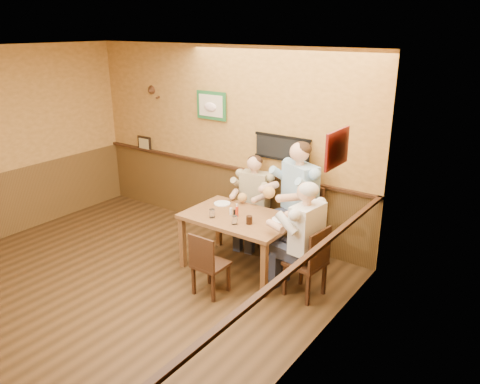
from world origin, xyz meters
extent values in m
plane|color=#311F0E|center=(0.00, 0.00, 0.00)|extent=(5.00, 5.00, 0.00)
cube|color=silver|center=(0.00, 0.00, 2.80)|extent=(5.00, 5.00, 0.02)
cube|color=#BF8C43|center=(0.00, 2.50, 1.40)|extent=(5.00, 0.02, 2.80)
cube|color=#BF8C43|center=(2.50, 0.00, 1.40)|extent=(0.02, 5.00, 2.80)
cube|color=brown|center=(0.00, 2.48, 0.50)|extent=(5.00, 0.02, 1.00)
cube|color=brown|center=(2.48, 0.00, 0.50)|extent=(0.02, 5.00, 1.00)
cube|color=black|center=(1.04, 2.46, 1.45)|extent=(0.88, 0.03, 0.34)
cube|color=#205D2E|center=(-0.20, 2.46, 1.92)|extent=(0.54, 0.03, 0.42)
cube|color=black|center=(-1.70, 2.46, 1.12)|extent=(0.30, 0.03, 0.26)
cube|color=maroon|center=(2.46, 1.05, 1.95)|extent=(0.03, 0.48, 0.36)
cube|color=brown|center=(0.99, 1.50, 0.72)|extent=(1.40, 0.90, 0.05)
cube|color=brown|center=(0.35, 1.11, 0.35)|extent=(0.07, 0.07, 0.70)
cube|color=brown|center=(1.63, 1.11, 0.35)|extent=(0.07, 0.07, 0.70)
cube|color=brown|center=(0.35, 1.89, 0.35)|extent=(0.07, 0.07, 0.70)
cube|color=brown|center=(1.63, 1.89, 0.35)|extent=(0.07, 0.07, 0.70)
cylinder|color=silver|center=(0.74, 1.26, 0.80)|extent=(0.10, 0.10, 0.11)
cylinder|color=white|center=(1.10, 1.26, 0.80)|extent=(0.09, 0.09, 0.11)
cylinder|color=black|center=(1.24, 1.37, 0.80)|extent=(0.09, 0.09, 0.10)
cylinder|color=#BA2E13|center=(0.99, 1.46, 0.83)|extent=(0.04, 0.04, 0.16)
cylinder|color=silver|center=(0.88, 1.47, 0.80)|extent=(0.04, 0.04, 0.09)
cylinder|color=black|center=(0.94, 1.48, 0.79)|extent=(0.04, 0.04, 0.08)
cylinder|color=white|center=(0.56, 1.71, 0.76)|extent=(0.23, 0.23, 0.02)
cylinder|color=white|center=(1.50, 1.69, 0.76)|extent=(0.25, 0.25, 0.02)
camera|label=1|loc=(4.21, -3.00, 3.05)|focal=35.00mm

